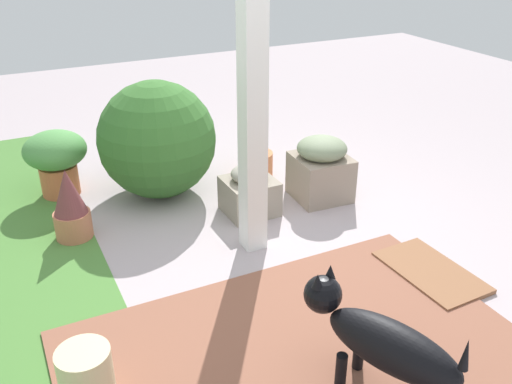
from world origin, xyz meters
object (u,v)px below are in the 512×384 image
stone_planter_nearest (321,168)px  terracotta_pot_spiky (70,206)px  round_shrub (157,140)px  terracotta_pot_tall (256,152)px  stone_planter_near (250,191)px  doormat (431,272)px  ceramic_urn (87,380)px  dog (381,340)px  terracotta_pot_broad (56,157)px  porch_pillar (253,76)px

stone_planter_nearest → terracotta_pot_spiky: size_ratio=0.98×
round_shrub → terracotta_pot_spiky: bearing=118.2°
round_shrub → terracotta_pot_tall: 0.89m
terracotta_pot_tall → terracotta_pot_spiky: terracotta_pot_tall is taller
stone_planter_near → round_shrub: bearing=39.3°
doormat → terracotta_pot_tall: bearing=10.4°
terracotta_pot_spiky → ceramic_urn: bearing=172.5°
stone_planter_nearest → terracotta_pot_spiky: terracotta_pot_spiky is taller
stone_planter_nearest → round_shrub: bearing=60.4°
terracotta_pot_spiky → dog: size_ratio=0.65×
terracotta_pot_broad → doormat: bearing=-139.1°
terracotta_pot_broad → doormat: (-2.25, -1.95, -0.31)m
terracotta_pot_broad → terracotta_pot_tall: bearing=-103.4°
doormat → dog: bearing=125.0°
stone_planter_nearest → terracotta_pot_spiky: 1.93m
stone_planter_nearest → stone_planter_near: (0.02, 0.63, -0.08)m
stone_planter_near → terracotta_pot_spiky: size_ratio=0.74×
terracotta_pot_broad → dog: size_ratio=0.67×
dog → ceramic_urn: size_ratio=2.46×
stone_planter_near → terracotta_pot_spiky: terracotta_pot_spiky is taller
stone_planter_near → ceramic_urn: 2.06m
stone_planter_near → terracotta_pot_broad: size_ratio=0.72×
porch_pillar → dog: (-1.48, 0.06, -0.87)m
porch_pillar → round_shrub: size_ratio=2.54×
porch_pillar → terracotta_pot_broad: size_ratio=4.43×
round_shrub → stone_planter_nearest: bearing=-119.6°
terracotta_pot_broad → terracotta_pot_tall: 1.65m
stone_planter_near → dog: (-1.93, 0.25, 0.15)m
stone_planter_nearest → round_shrub: 1.33m
terracotta_pot_tall → terracotta_pot_spiky: size_ratio=1.19×
terracotta_pot_spiky → doormat: terracotta_pot_spiky is taller
stone_planter_near → terracotta_pot_tall: 0.68m
stone_planter_nearest → terracotta_pot_tall: size_ratio=0.82×
round_shrub → terracotta_pot_broad: size_ratio=1.74×
stone_planter_near → terracotta_pot_tall: terracotta_pot_tall is taller
porch_pillar → stone_planter_near: porch_pillar is taller
porch_pillar → dog: size_ratio=2.96×
round_shrub → doormat: bearing=-147.8°
stone_planter_nearest → dog: bearing=155.3°
terracotta_pot_tall → ceramic_urn: bearing=137.2°
dog → doormat: (0.66, -0.94, -0.32)m
stone_planter_near → round_shrub: (0.63, 0.52, 0.29)m
stone_planter_near → ceramic_urn: stone_planter_near is taller
stone_planter_nearest → ceramic_urn: size_ratio=1.57×
stone_planter_near → terracotta_pot_spiky: (0.21, 1.29, 0.07)m
terracotta_pot_broad → terracotta_pot_tall: terracotta_pot_tall is taller
stone_planter_near → ceramic_urn: (-1.41, 1.51, -0.01)m
round_shrub → doormat: (-1.91, -1.20, -0.46)m
stone_planter_near → doormat: bearing=-151.8°
terracotta_pot_spiky → dog: (-2.15, -1.04, 0.08)m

